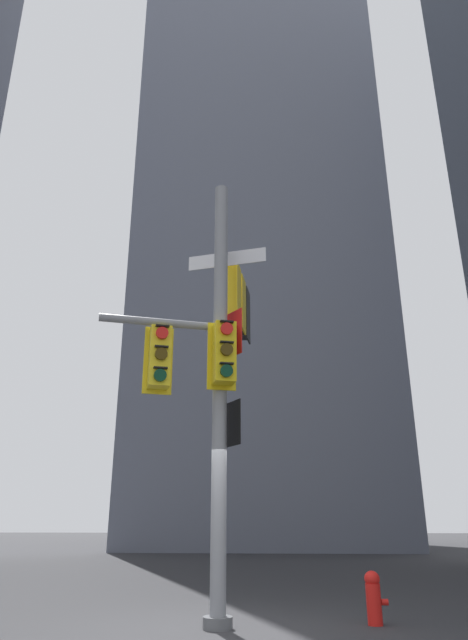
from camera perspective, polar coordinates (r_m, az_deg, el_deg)
name	(u,v)px	position (r m, az deg, el deg)	size (l,w,h in m)	color
ground	(218,629)	(8.93, -1.72, -29.53)	(120.00, 120.00, 0.00)	#2D2D30
building_mid_block	(261,251)	(38.99, 2.81, 7.21)	(14.83, 14.83, 38.67)	slate
signal_pole_assembly	(219,344)	(9.70, -1.59, -2.53)	(2.75, 2.95, 7.32)	gray
fire_hydrant	(374,596)	(9.39, 14.35, -26.13)	(0.33, 0.23, 0.74)	red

